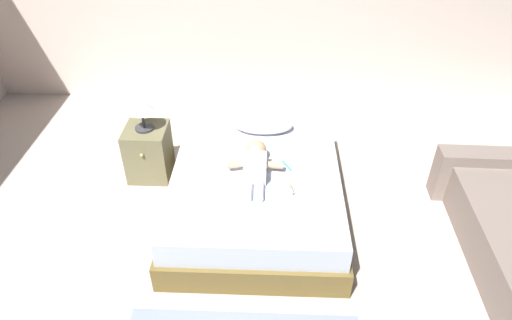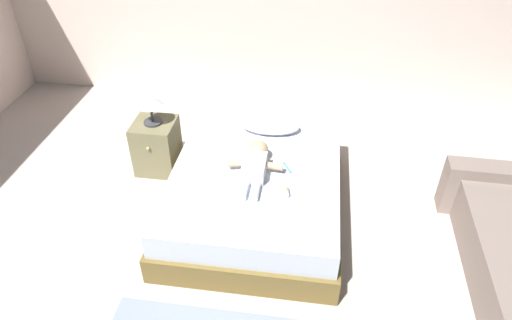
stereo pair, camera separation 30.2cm
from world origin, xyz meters
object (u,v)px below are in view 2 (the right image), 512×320
Objects in this scene: toothbrush at (287,166)px; baby_bottle at (285,191)px; baby at (255,163)px; lamp at (150,103)px; nightstand at (157,146)px; bed at (256,191)px; pillow at (270,125)px.

toothbrush is 1.53× the size of baby_bottle.
lamp is at bearing 154.53° from baby.
nightstand is at bearing 149.71° from baby_bottle.
baby reaches higher than baby_bottle.
baby_bottle reaches higher than toothbrush.
toothbrush is 0.34m from baby_bottle.
pillow is at bearing 86.00° from bed.
toothbrush is (0.24, 0.07, 0.24)m from bed.
baby reaches higher than toothbrush.
bed is 2.81× the size of baby.
pillow is at bearing 103.97° from baby_bottle.
pillow is 0.62m from baby.
toothbrush is at bearing 16.10° from bed.
baby_bottle is (0.27, -0.26, -0.04)m from baby.
pillow is 0.85× the size of baby.
lamp reaches higher than bed.
pillow is 0.57m from toothbrush.
lamp is at bearing 149.71° from baby_bottle.
toothbrush is at bearing 17.39° from baby.
baby is 0.27m from toothbrush.
pillow is at bearing 110.63° from toothbrush.
baby is 2.22× the size of lamp.
baby_bottle is at bearing -44.94° from baby.
baby_bottle reaches higher than nightstand.
lamp is (-1.02, 0.48, 0.50)m from bed.
baby_bottle reaches higher than bed.
pillow reaches higher than bed.
nightstand is at bearing 162.20° from toothbrush.
lamp reaches higher than baby.
nightstand is at bearing -90.00° from lamp.
bed is at bearing -25.03° from lamp.
bed is 0.35m from toothbrush.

